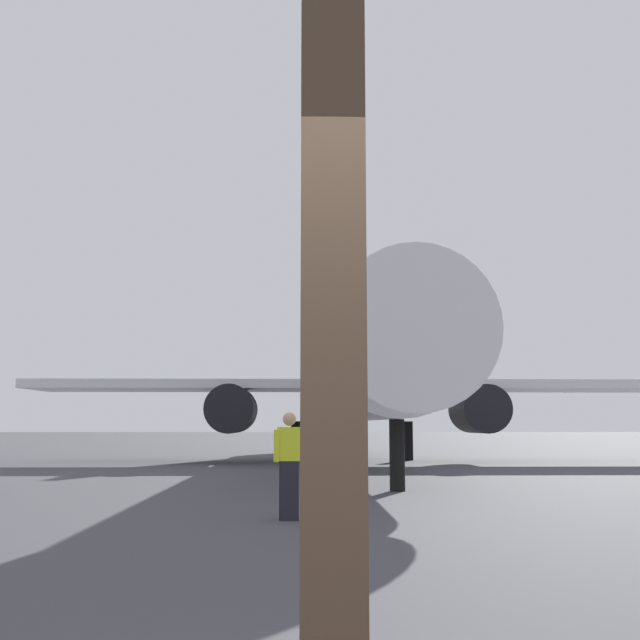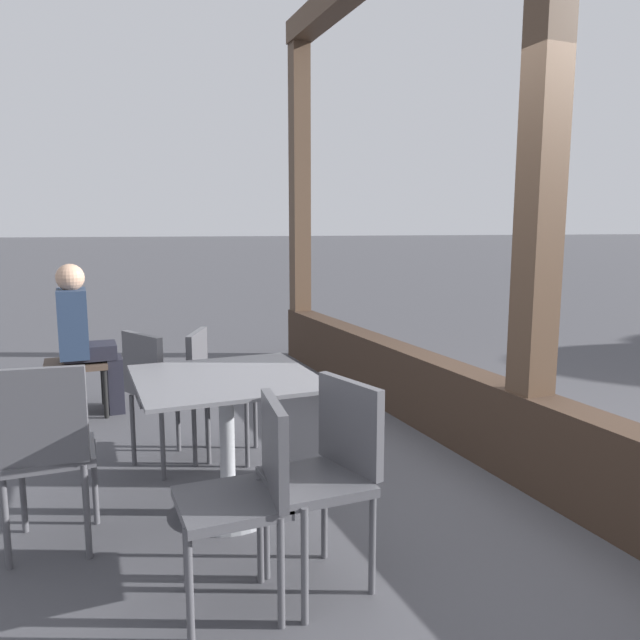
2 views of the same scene
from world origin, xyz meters
The scene contains 9 objects.
window_frame centered at (0.00, 0.00, 1.41)m, with size 8.03×0.24×3.80m.
dining_table centered at (-0.27, -1.77, 0.48)m, with size 0.91×0.91×0.76m.
cafe_chair_window_left centered at (-1.04, -2.02, 0.54)m, with size 0.51×0.51×0.88m.
cafe_chair_window_right centered at (0.51, -1.51, 0.54)m, with size 0.46×0.46×0.88m.
cafe_chair_aisle_left centered at (0.54, -1.87, 0.52)m, with size 0.43×0.43×0.85m.
cafe_chair_aisle_right centered at (-0.19, -2.63, 0.55)m, with size 0.43×0.43×0.92m.
cafe_chair_side_extra centered at (-1.11, -1.66, 0.51)m, with size 0.51×0.51×0.85m.
lounge_bench centered at (-2.47, -2.50, 0.38)m, with size 0.48×0.48×0.44m.
seated_passenger centered at (-2.46, -2.43, 0.67)m, with size 0.40×0.47×1.24m.
Camera 2 is at (2.72, -2.46, 1.52)m, focal length 33.65 mm.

